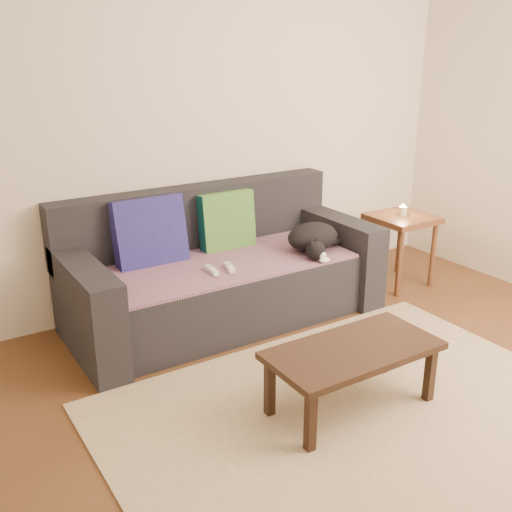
# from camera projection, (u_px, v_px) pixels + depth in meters

# --- Properties ---
(ground) EXTENTS (4.50, 4.50, 0.00)m
(ground) POSITION_uv_depth(u_px,v_px,m) (377.00, 432.00, 2.94)
(ground) COLOR brown
(ground) RESTS_ON ground
(back_wall) EXTENTS (4.50, 0.04, 2.60)m
(back_wall) POSITION_uv_depth(u_px,v_px,m) (188.00, 121.00, 4.10)
(back_wall) COLOR beige
(back_wall) RESTS_ON ground
(sofa) EXTENTS (2.10, 0.94, 0.87)m
(sofa) POSITION_uv_depth(u_px,v_px,m) (221.00, 275.00, 4.09)
(sofa) COLOR #232328
(sofa) RESTS_ON ground
(throw_blanket) EXTENTS (1.66, 0.74, 0.02)m
(throw_blanket) POSITION_uv_depth(u_px,v_px,m) (227.00, 262.00, 3.98)
(throw_blanket) COLOR #42274A
(throw_blanket) RESTS_ON sofa
(cushion_navy) EXTENTS (0.48, 0.21, 0.49)m
(cushion_navy) POSITION_uv_depth(u_px,v_px,m) (150.00, 234.00, 3.90)
(cushion_navy) COLOR #121149
(cushion_navy) RESTS_ON throw_blanket
(cushion_green) EXTENTS (0.40, 0.14, 0.41)m
(cushion_green) POSITION_uv_depth(u_px,v_px,m) (227.00, 221.00, 4.19)
(cushion_green) COLOR #0A453D
(cushion_green) RESTS_ON throw_blanket
(cat) EXTENTS (0.48, 0.46, 0.20)m
(cat) POSITION_uv_depth(u_px,v_px,m) (313.00, 238.00, 4.13)
(cat) COLOR black
(cat) RESTS_ON throw_blanket
(wii_remote_a) EXTENTS (0.07, 0.15, 0.03)m
(wii_remote_a) POSITION_uv_depth(u_px,v_px,m) (229.00, 267.00, 3.82)
(wii_remote_a) COLOR white
(wii_remote_a) RESTS_ON throw_blanket
(wii_remote_b) EXTENTS (0.05, 0.15, 0.03)m
(wii_remote_b) POSITION_uv_depth(u_px,v_px,m) (212.00, 270.00, 3.77)
(wii_remote_b) COLOR white
(wii_remote_b) RESTS_ON throw_blanket
(side_table) EXTENTS (0.45, 0.45, 0.56)m
(side_table) POSITION_uv_depth(u_px,v_px,m) (401.00, 228.00, 4.62)
(side_table) COLOR brown
(side_table) RESTS_ON ground
(candle) EXTENTS (0.06, 0.06, 0.09)m
(candle) POSITION_uv_depth(u_px,v_px,m) (403.00, 211.00, 4.57)
(candle) COLOR beige
(candle) RESTS_ON side_table
(rug) EXTENTS (2.50, 1.80, 0.01)m
(rug) POSITION_uv_depth(u_px,v_px,m) (357.00, 416.00, 3.06)
(rug) COLOR tan
(rug) RESTS_ON ground
(coffee_table) EXTENTS (0.89, 0.45, 0.36)m
(coffee_table) POSITION_uv_depth(u_px,v_px,m) (353.00, 355.00, 3.03)
(coffee_table) COLOR black
(coffee_table) RESTS_ON rug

